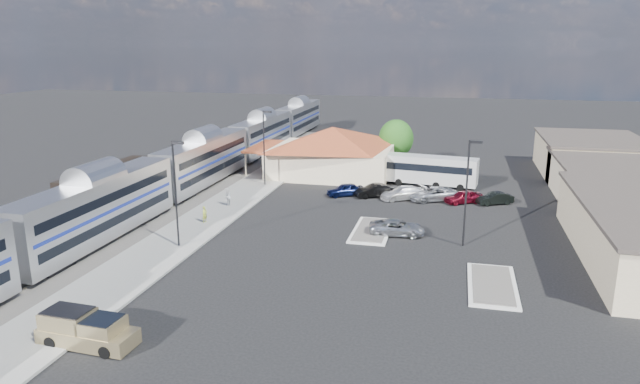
% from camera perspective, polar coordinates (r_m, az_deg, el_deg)
% --- Properties ---
extents(ground, '(280.00, 280.00, 0.00)m').
position_cam_1_polar(ground, '(50.75, 0.39, -4.32)').
color(ground, black).
rests_on(ground, ground).
extents(railbed, '(16.00, 100.00, 0.12)m').
position_cam_1_polar(railbed, '(65.47, -16.13, -0.49)').
color(railbed, '#4C4944').
rests_on(railbed, ground).
extents(platform, '(5.50, 92.00, 0.18)m').
position_cam_1_polar(platform, '(59.80, -9.55, -1.49)').
color(platform, gray).
rests_on(platform, ground).
extents(passenger_train, '(3.00, 104.00, 5.55)m').
position_cam_1_polar(passenger_train, '(69.12, -11.48, 2.96)').
color(passenger_train, silver).
rests_on(passenger_train, ground).
extents(freight_cars, '(2.80, 46.00, 4.00)m').
position_cam_1_polar(freight_cars, '(63.40, -20.32, 0.43)').
color(freight_cars, black).
rests_on(freight_cars, ground).
extents(station_depot, '(18.35, 12.24, 6.20)m').
position_cam_1_polar(station_depot, '(73.64, 1.20, 4.17)').
color(station_depot, beige).
rests_on(station_depot, ground).
extents(buildings_east, '(14.40, 51.40, 4.80)m').
position_cam_1_polar(buildings_east, '(64.94, 28.43, 0.19)').
color(buildings_east, '#C6B28C').
rests_on(buildings_east, ground).
extents(traffic_island_south, '(3.30, 7.50, 0.21)m').
position_cam_1_polar(traffic_island_south, '(51.88, 5.21, -3.83)').
color(traffic_island_south, silver).
rests_on(traffic_island_south, ground).
extents(traffic_island_north, '(3.30, 7.50, 0.21)m').
position_cam_1_polar(traffic_island_north, '(42.16, 16.85, -8.87)').
color(traffic_island_north, silver).
rests_on(traffic_island_north, ground).
extents(lamp_plat_s, '(1.08, 0.25, 9.00)m').
position_cam_1_polar(lamp_plat_s, '(47.55, -14.20, 0.63)').
color(lamp_plat_s, black).
rests_on(lamp_plat_s, ground).
extents(lamp_plat_n, '(1.08, 0.25, 9.00)m').
position_cam_1_polar(lamp_plat_n, '(67.37, -5.56, 5.03)').
color(lamp_plat_n, black).
rests_on(lamp_plat_n, ground).
extents(lamp_lot, '(1.08, 0.25, 9.00)m').
position_cam_1_polar(lamp_lot, '(48.07, 14.58, 0.75)').
color(lamp_lot, black).
rests_on(lamp_lot, ground).
extents(tree_depot, '(4.71, 4.71, 6.63)m').
position_cam_1_polar(tree_depot, '(78.15, 7.61, 5.31)').
color(tree_depot, '#382314').
rests_on(tree_depot, ground).
extents(pickup_truck, '(5.64, 2.31, 1.91)m').
position_cam_1_polar(pickup_truck, '(35.29, -22.22, -12.69)').
color(pickup_truck, tan).
rests_on(pickup_truck, ground).
extents(suv, '(5.15, 2.76, 1.38)m').
position_cam_1_polar(suv, '(50.98, 7.73, -3.55)').
color(suv, '#A7AAAF').
rests_on(suv, ground).
extents(coach_bus, '(11.42, 4.05, 3.59)m').
position_cam_1_polar(coach_bus, '(68.85, 10.86, 2.27)').
color(coach_bus, silver).
rests_on(coach_bus, ground).
extents(person_a, '(0.56, 0.67, 1.56)m').
position_cam_1_polar(person_a, '(54.56, -11.47, -2.20)').
color(person_a, '#ACBC3A').
rests_on(person_a, platform).
extents(person_b, '(0.80, 0.98, 1.89)m').
position_cam_1_polar(person_b, '(59.71, -9.28, -0.47)').
color(person_b, silver).
rests_on(person_b, platform).
extents(parked_car_a, '(4.47, 3.53, 1.43)m').
position_cam_1_polar(parked_car_a, '(63.49, 2.53, 0.23)').
color(parked_car_a, '#0B143B').
rests_on(parked_car_a, ground).
extents(parked_car_b, '(4.56, 3.47, 1.44)m').
position_cam_1_polar(parked_car_b, '(63.27, 5.43, 0.13)').
color(parked_car_b, black).
rests_on(parked_car_b, ground).
extents(parked_car_c, '(5.41, 4.23, 1.46)m').
position_cam_1_polar(parked_car_c, '(62.63, 8.29, -0.10)').
color(parked_car_c, silver).
rests_on(parked_car_c, ground).
extents(parked_car_d, '(5.90, 4.61, 1.49)m').
position_cam_1_polar(parked_car_d, '(62.72, 11.22, -0.19)').
color(parked_car_d, '#9A9EA3').
rests_on(parked_car_d, ground).
extents(parked_car_e, '(4.35, 3.50, 1.39)m').
position_cam_1_polar(parked_car_e, '(62.42, 14.14, -0.48)').
color(parked_car_e, maroon).
rests_on(parked_car_e, ground).
extents(parked_car_f, '(4.12, 2.98, 1.29)m').
position_cam_1_polar(parked_car_f, '(62.86, 17.05, -0.62)').
color(parked_car_f, black).
rests_on(parked_car_f, ground).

